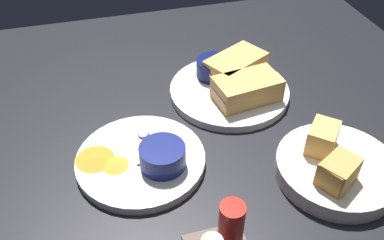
% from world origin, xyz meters
% --- Properties ---
extents(ground_plane, '(1.10, 1.10, 0.03)m').
position_xyz_m(ground_plane, '(0.00, 0.00, -0.01)').
color(ground_plane, black).
extents(plate_sandwich_main, '(0.25, 0.25, 0.02)m').
position_xyz_m(plate_sandwich_main, '(-0.06, -0.12, 0.01)').
color(plate_sandwich_main, silver).
rests_on(plate_sandwich_main, ground_plane).
extents(sandwich_half_near, '(0.14, 0.09, 0.05)m').
position_xyz_m(sandwich_half_near, '(-0.08, -0.07, 0.04)').
color(sandwich_half_near, tan).
rests_on(sandwich_half_near, plate_sandwich_main).
extents(sandwich_half_far, '(0.15, 0.13, 0.05)m').
position_xyz_m(sandwich_half_far, '(-0.09, -0.16, 0.04)').
color(sandwich_half_far, tan).
rests_on(sandwich_half_far, plate_sandwich_main).
extents(ramekin_dark_sauce, '(0.08, 0.08, 0.04)m').
position_xyz_m(ramekin_dark_sauce, '(-0.04, -0.17, 0.04)').
color(ramekin_dark_sauce, '#0C144C').
rests_on(ramekin_dark_sauce, plate_sandwich_main).
extents(spoon_by_dark_ramekin, '(0.04, 0.10, 0.01)m').
position_xyz_m(spoon_by_dark_ramekin, '(-0.06, -0.11, 0.02)').
color(spoon_by_dark_ramekin, silver).
rests_on(spoon_by_dark_ramekin, plate_sandwich_main).
extents(plate_chips_companion, '(0.23, 0.23, 0.02)m').
position_xyz_m(plate_chips_companion, '(0.16, 0.03, 0.01)').
color(plate_chips_companion, silver).
rests_on(plate_chips_companion, ground_plane).
extents(ramekin_light_gravy, '(0.08, 0.08, 0.04)m').
position_xyz_m(ramekin_light_gravy, '(0.12, 0.06, 0.04)').
color(ramekin_light_gravy, navy).
rests_on(ramekin_light_gravy, plate_chips_companion).
extents(spoon_by_gravy_ramekin, '(0.04, 0.10, 0.01)m').
position_xyz_m(spoon_by_gravy_ramekin, '(0.14, -0.01, 0.02)').
color(spoon_by_gravy_ramekin, silver).
rests_on(spoon_by_gravy_ramekin, plate_chips_companion).
extents(plantain_chip_scatter, '(0.21, 0.14, 0.01)m').
position_xyz_m(plantain_chip_scatter, '(0.19, 0.04, 0.02)').
color(plantain_chip_scatter, orange).
rests_on(plantain_chip_scatter, plate_chips_companion).
extents(bread_basket_rear, '(0.20, 0.20, 0.08)m').
position_xyz_m(bread_basket_rear, '(-0.15, 0.15, 0.02)').
color(bread_basket_rear, silver).
rests_on(bread_basket_rear, ground_plane).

